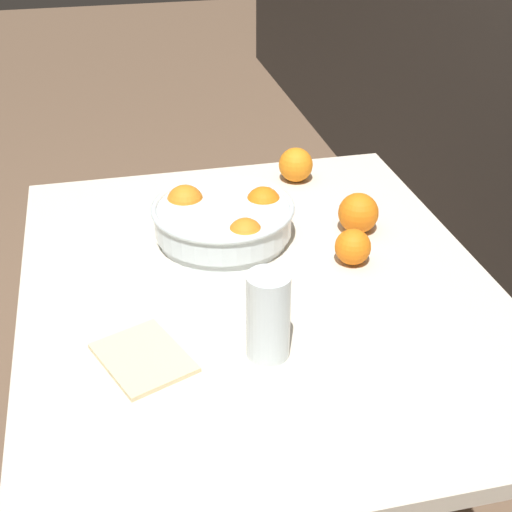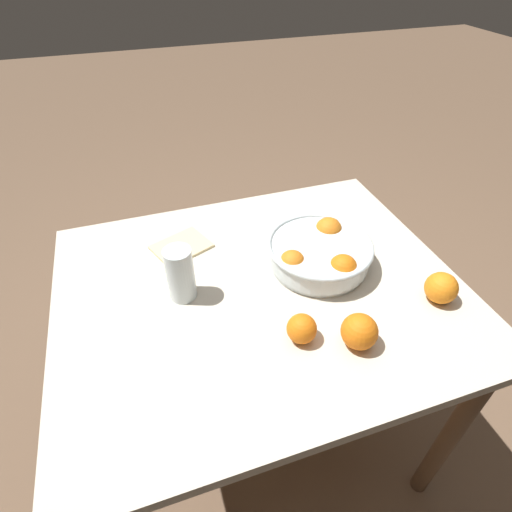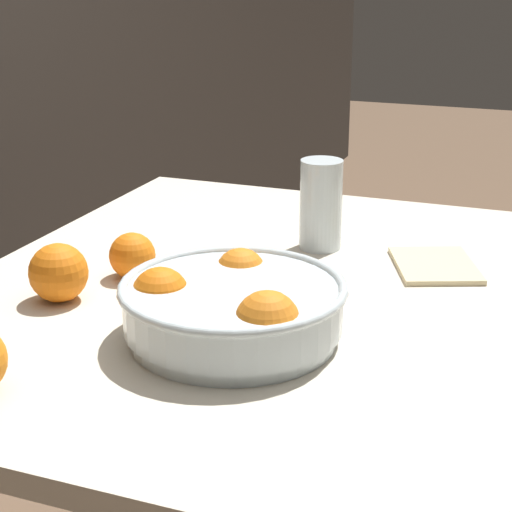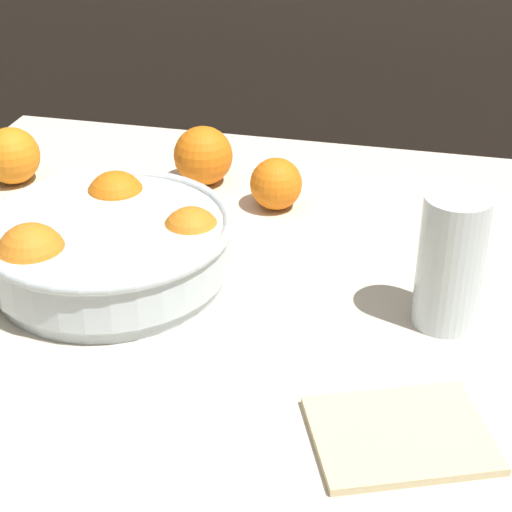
{
  "view_description": "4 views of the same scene",
  "coord_description": "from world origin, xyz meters",
  "px_view_note": "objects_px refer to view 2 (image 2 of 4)",
  "views": [
    {
      "loc": [
        1.04,
        -0.24,
        1.46
      ],
      "look_at": [
        0.02,
        -0.01,
        0.82
      ],
      "focal_mm": 50.0,
      "sensor_mm": 36.0,
      "label": 1
    },
    {
      "loc": [
        0.24,
        0.69,
        1.48
      ],
      "look_at": [
        -0.01,
        -0.06,
        0.8
      ],
      "focal_mm": 28.0,
      "sensor_mm": 36.0,
      "label": 2
    },
    {
      "loc": [
        -1.07,
        -0.4,
        1.21
      ],
      "look_at": [
        -0.01,
        0.0,
        0.8
      ],
      "focal_mm": 60.0,
      "sensor_mm": 36.0,
      "label": 3
    },
    {
      "loc": [
        0.17,
        -0.8,
        1.26
      ],
      "look_at": [
        -0.0,
        -0.05,
        0.81
      ],
      "focal_mm": 60.0,
      "sensor_mm": 36.0,
      "label": 4
    }
  ],
  "objects_px": {
    "juice_glass": "(181,277)",
    "orange_loose_aside": "(441,288)",
    "fruit_bowl": "(320,253)",
    "orange_loose_near_bowl": "(302,329)",
    "orange_loose_front": "(359,331)"
  },
  "relations": [
    {
      "from": "juice_glass",
      "to": "orange_loose_near_bowl",
      "type": "height_order",
      "value": "juice_glass"
    },
    {
      "from": "orange_loose_near_bowl",
      "to": "orange_loose_aside",
      "type": "relative_size",
      "value": 0.87
    },
    {
      "from": "juice_glass",
      "to": "orange_loose_aside",
      "type": "distance_m",
      "value": 0.63
    },
    {
      "from": "juice_glass",
      "to": "orange_loose_aside",
      "type": "bearing_deg",
      "value": 160.47
    },
    {
      "from": "orange_loose_front",
      "to": "orange_loose_aside",
      "type": "relative_size",
      "value": 1.04
    },
    {
      "from": "orange_loose_near_bowl",
      "to": "orange_loose_aside",
      "type": "height_order",
      "value": "orange_loose_aside"
    },
    {
      "from": "fruit_bowl",
      "to": "orange_loose_front",
      "type": "distance_m",
      "value": 0.27
    },
    {
      "from": "orange_loose_aside",
      "to": "juice_glass",
      "type": "bearing_deg",
      "value": -19.53
    },
    {
      "from": "fruit_bowl",
      "to": "orange_loose_front",
      "type": "xyz_separation_m",
      "value": [
        0.03,
        0.27,
        -0.0
      ]
    },
    {
      "from": "orange_loose_near_bowl",
      "to": "fruit_bowl",
      "type": "bearing_deg",
      "value": -123.73
    },
    {
      "from": "fruit_bowl",
      "to": "orange_loose_aside",
      "type": "bearing_deg",
      "value": 137.13
    },
    {
      "from": "fruit_bowl",
      "to": "orange_loose_near_bowl",
      "type": "distance_m",
      "value": 0.26
    },
    {
      "from": "fruit_bowl",
      "to": "orange_loose_aside",
      "type": "xyz_separation_m",
      "value": [
        -0.23,
        0.21,
        -0.0
      ]
    },
    {
      "from": "fruit_bowl",
      "to": "orange_loose_near_bowl",
      "type": "height_order",
      "value": "fruit_bowl"
    },
    {
      "from": "fruit_bowl",
      "to": "juice_glass",
      "type": "height_order",
      "value": "juice_glass"
    }
  ]
}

